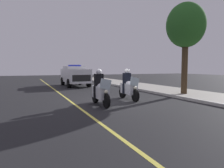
# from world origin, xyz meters

# --- Properties ---
(ground_plane) EXTENTS (80.00, 80.00, 0.00)m
(ground_plane) POSITION_xyz_m (0.00, 0.00, 0.00)
(ground_plane) COLOR black
(curb_strip) EXTENTS (48.00, 0.24, 0.15)m
(curb_strip) POSITION_xyz_m (0.00, 3.92, 0.07)
(curb_strip) COLOR #B7B5AD
(curb_strip) RESTS_ON ground
(sidewalk_strip) EXTENTS (48.00, 3.60, 0.10)m
(sidewalk_strip) POSITION_xyz_m (0.00, 5.82, 0.05)
(sidewalk_strip) COLOR #A8A399
(sidewalk_strip) RESTS_ON ground
(lane_stripe_center) EXTENTS (48.00, 0.12, 0.01)m
(lane_stripe_center) POSITION_xyz_m (0.00, -2.11, 0.00)
(lane_stripe_center) COLOR #E0D14C
(lane_stripe_center) RESTS_ON ground
(police_motorcycle_lead_left) EXTENTS (2.14, 0.56, 1.72)m
(police_motorcycle_lead_left) POSITION_xyz_m (0.63, -1.04, 0.70)
(police_motorcycle_lead_left) COLOR black
(police_motorcycle_lead_left) RESTS_ON ground
(police_motorcycle_lead_right) EXTENTS (2.14, 0.56, 1.72)m
(police_motorcycle_lead_right) POSITION_xyz_m (-0.32, 0.96, 0.70)
(police_motorcycle_lead_right) COLOR black
(police_motorcycle_lead_right) RESTS_ON ground
(police_suv) EXTENTS (4.92, 2.10, 2.05)m
(police_suv) POSITION_xyz_m (-9.80, 0.16, 1.07)
(police_suv) COLOR silver
(police_suv) RESTS_ON ground
(tree_mid_block) EXTENTS (2.44, 2.44, 5.76)m
(tree_mid_block) POSITION_xyz_m (-0.59, 5.17, 4.38)
(tree_mid_block) COLOR #42301E
(tree_mid_block) RESTS_ON sidewalk_strip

